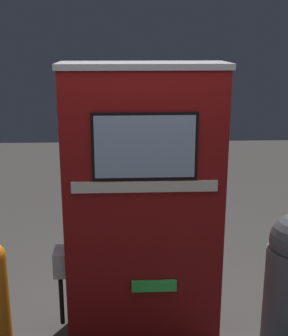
# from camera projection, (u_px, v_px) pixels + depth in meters

# --- Properties ---
(gas_pump) EXTENTS (1.19, 0.44, 2.01)m
(gas_pump) POSITION_uv_depth(u_px,v_px,m) (143.00, 207.00, 3.31)
(gas_pump) COLOR maroon
(gas_pump) RESTS_ON ground_plane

